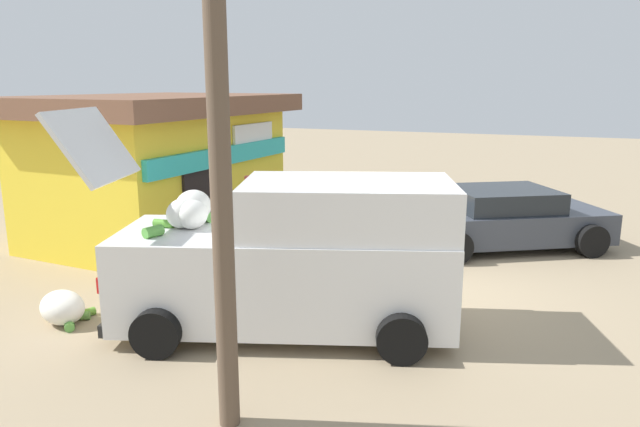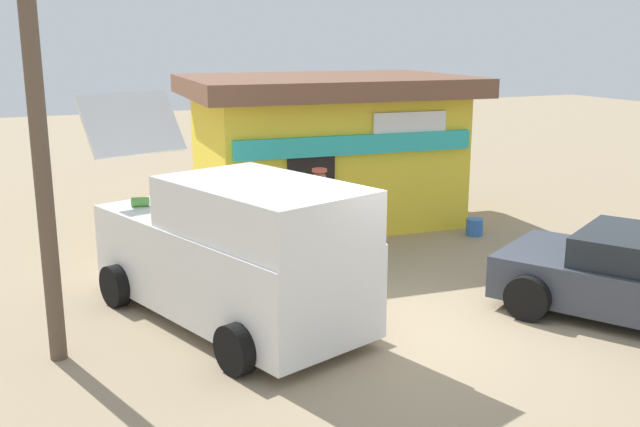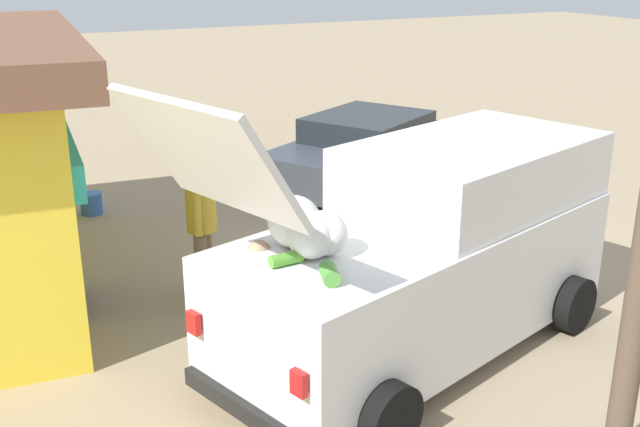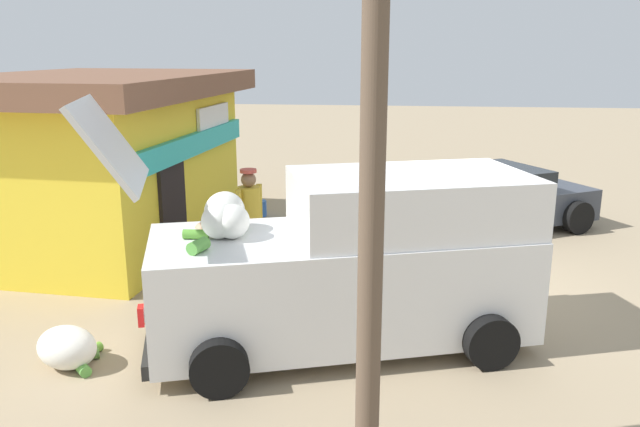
# 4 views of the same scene
# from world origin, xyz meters

# --- Properties ---
(ground_plane) EXTENTS (60.00, 60.00, 0.00)m
(ground_plane) POSITION_xyz_m (0.00, 0.00, 0.00)
(ground_plane) COLOR #9E896B
(storefront_bar) EXTENTS (5.87, 4.39, 2.99)m
(storefront_bar) POSITION_xyz_m (1.39, 5.96, 1.55)
(storefront_bar) COLOR yellow
(storefront_bar) RESTS_ON ground_plane
(delivery_van) EXTENTS (3.13, 5.20, 2.93)m
(delivery_van) POSITION_xyz_m (-2.05, 1.29, 1.00)
(delivery_van) COLOR white
(delivery_van) RESTS_ON ground_plane
(parked_sedan) EXTENTS (3.63, 4.39, 1.18)m
(parked_sedan) POSITION_xyz_m (3.18, -0.94, 0.57)
(parked_sedan) COLOR #383D47
(parked_sedan) RESTS_ON ground_plane
(vendor_standing) EXTENTS (0.52, 0.46, 1.69)m
(vendor_standing) POSITION_xyz_m (-0.04, 3.00, 0.97)
(vendor_standing) COLOR #726047
(vendor_standing) RESTS_ON ground_plane
(customer_bending) EXTENTS (0.77, 0.58, 1.43)m
(customer_bending) POSITION_xyz_m (-1.72, 3.12, 0.87)
(customer_bending) COLOR #4C4C51
(customer_bending) RESTS_ON ground_plane
(unloaded_banana_pile) EXTENTS (0.81, 0.86, 0.47)m
(unloaded_banana_pile) POSITION_xyz_m (-3.06, 4.36, 0.22)
(unloaded_banana_pile) COLOR silver
(unloaded_banana_pile) RESTS_ON ground_plane
(paint_bucket) EXTENTS (0.33, 0.33, 0.33)m
(paint_bucket) POSITION_xyz_m (3.55, 3.66, 0.16)
(paint_bucket) COLOR blue
(paint_bucket) RESTS_ON ground_plane
(utility_pole) EXTENTS (0.20, 0.20, 5.22)m
(utility_pole) POSITION_xyz_m (-4.36, 1.01, 2.61)
(utility_pole) COLOR brown
(utility_pole) RESTS_ON ground_plane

